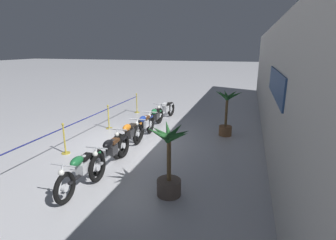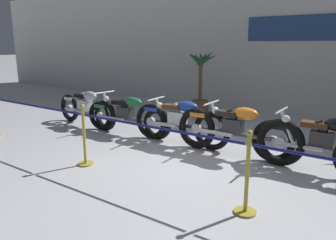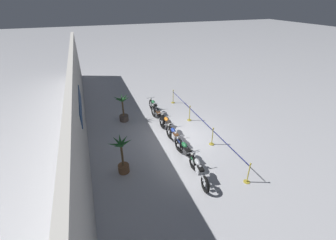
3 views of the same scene
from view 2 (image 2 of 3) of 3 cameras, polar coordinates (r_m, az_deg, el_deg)
name	(u,v)px [view 2 (image 2 of 3)]	position (r m, az deg, el deg)	size (l,w,h in m)	color
ground_plane	(192,157)	(6.05, 4.14, -6.52)	(120.00, 120.00, 0.00)	silver
back_wall	(283,42)	(10.44, 19.38, 12.77)	(28.00, 0.29, 4.20)	silver
motorcycle_silver_0	(86,108)	(8.51, -14.03, 2.09)	(2.22, 0.62, 0.94)	black
motorcycle_green_1	(127,115)	(7.50, -7.10, 0.88)	(2.33, 0.62, 0.92)	black
motorcycle_blue_2	(180,121)	(6.71, 2.08, -0.25)	(2.23, 0.62, 0.97)	black
motorcycle_orange_3	(236,131)	(6.09, 11.71, -1.86)	(2.45, 0.62, 0.99)	black
motorcycle_black_4	(326,144)	(5.82, 25.74, -3.72)	(2.40, 0.62, 0.96)	black
potted_palm_left_of_row	(200,83)	(9.78, 5.67, 6.47)	(1.05, 1.10, 1.90)	brown
stanchion_far_left	(85,124)	(5.64, -14.23, -0.72)	(8.95, 0.28, 1.05)	gold
stanchion_mid_left	(85,145)	(5.77, -14.32, -4.17)	(0.28, 0.28, 1.05)	gold
stanchion_mid_right	(247,186)	(4.14, 13.53, -11.07)	(0.28, 0.28, 1.05)	gold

